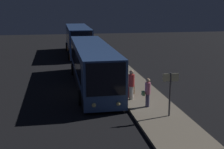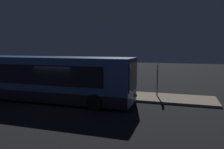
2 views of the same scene
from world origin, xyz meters
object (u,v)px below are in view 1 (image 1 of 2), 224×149
trash_bin (131,89)px  sign_post (170,88)px  passenger_boarding (147,91)px  passenger_waiting (131,83)px  bus_second (78,41)px  suitcase (127,91)px  bus_lead (93,66)px

trash_bin → sign_post: bearing=13.3°
passenger_boarding → passenger_waiting: size_ratio=0.91×
bus_second → passenger_waiting: bus_second is taller
suitcase → trash_bin: suitcase is taller
suitcase → passenger_boarding: bearing=19.2°
trash_bin → passenger_boarding: bearing=6.1°
passenger_waiting → bus_second: bearing=-29.4°
sign_post → trash_bin: 4.61m
bus_lead → passenger_boarding: bus_lead is taller
bus_lead → passenger_boarding: (5.78, 2.48, -0.42)m
bus_second → passenger_boarding: bus_second is taller
passenger_waiting → sign_post: size_ratio=0.79×
bus_second → passenger_waiting: 18.85m
bus_lead → bus_second: size_ratio=1.20×
suitcase → trash_bin: 0.78m
passenger_waiting → trash_bin: 1.38m
bus_lead → passenger_boarding: bearing=23.3°
passenger_boarding → sign_post: (1.63, 0.74, 0.60)m
trash_bin → suitcase: bearing=-32.6°
passenger_boarding → passenger_waiting: 1.64m
bus_lead → trash_bin: size_ratio=19.36×
bus_lead → passenger_boarding: size_ratio=7.44×
bus_second → passenger_boarding: (20.28, 2.48, -0.55)m
passenger_boarding → trash_bin: 2.78m
passenger_boarding → sign_post: sign_post is taller
passenger_waiting → trash_bin: (-1.16, 0.28, -0.69)m
bus_lead → suitcase: 4.25m
passenger_waiting → sign_post: sign_post is taller
passenger_boarding → passenger_waiting: bearing=20.3°
bus_lead → trash_bin: 3.92m
passenger_boarding → trash_bin: bearing=6.1°
bus_second → suitcase: (18.24, 1.77, -1.11)m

